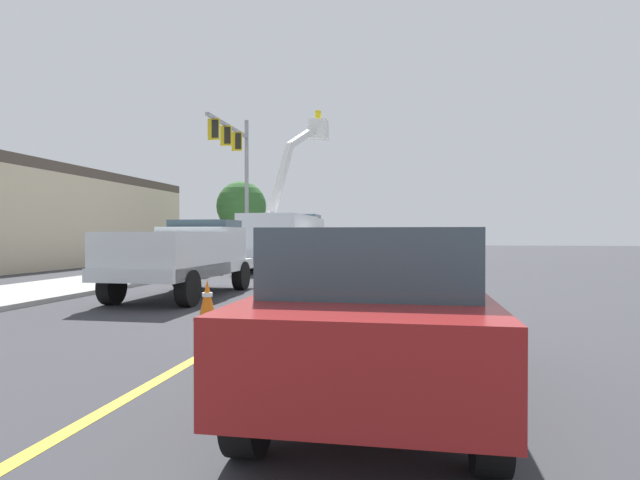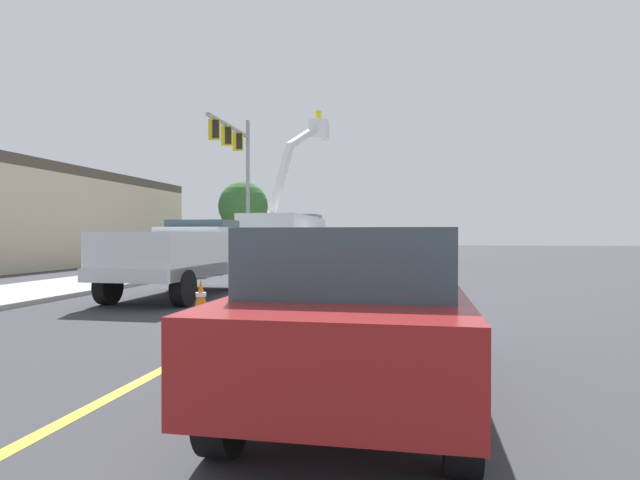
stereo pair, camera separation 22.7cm
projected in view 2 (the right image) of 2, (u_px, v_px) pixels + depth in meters
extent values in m
plane|color=#38383D|center=(347.00, 273.00, 22.40)|extent=(120.00, 120.00, 0.00)
cube|color=#9E9E99|center=(183.00, 269.00, 23.81)|extent=(60.05, 4.45, 0.12)
cube|color=yellow|center=(347.00, 273.00, 22.40)|extent=(50.00, 0.87, 0.01)
cube|color=white|center=(286.00, 250.00, 24.73)|extent=(8.23, 2.62, 0.36)
cube|color=white|center=(299.00, 234.00, 27.30)|extent=(2.66, 2.39, 1.60)
cube|color=#384C56|center=(299.00, 221.00, 27.49)|extent=(1.83, 2.13, 0.64)
cube|color=white|center=(281.00, 235.00, 23.75)|extent=(5.28, 2.57, 1.80)
cube|color=white|center=(281.00, 178.00, 22.86)|extent=(1.62, 0.88, 3.20)
cube|color=white|center=(305.00, 136.00, 24.43)|extent=(2.44, 1.21, 1.50)
cube|color=white|center=(319.00, 130.00, 25.44)|extent=(0.90, 0.90, 0.90)
cube|color=yellow|center=(319.00, 117.00, 25.43)|extent=(0.36, 0.24, 0.60)
cylinder|color=black|center=(279.00, 256.00, 27.76)|extent=(1.04, 0.35, 1.04)
cylinder|color=black|center=(321.00, 256.00, 27.34)|extent=(1.04, 0.35, 1.04)
cylinder|color=black|center=(253.00, 259.00, 23.49)|extent=(1.04, 0.35, 1.04)
cylinder|color=black|center=(302.00, 260.00, 23.07)|extent=(1.04, 0.35, 1.04)
cylinder|color=black|center=(244.00, 261.00, 22.20)|extent=(1.04, 0.35, 1.04)
cylinder|color=black|center=(295.00, 261.00, 21.78)|extent=(1.04, 0.35, 1.04)
cube|color=silver|center=(181.00, 268.00, 13.85)|extent=(5.63, 2.18, 0.30)
cube|color=silver|center=(200.00, 246.00, 15.05)|extent=(2.04, 1.96, 1.10)
cube|color=#384C56|center=(203.00, 230.00, 15.24)|extent=(1.37, 1.78, 0.56)
cube|color=silver|center=(163.00, 254.00, 12.85)|extent=(3.39, 2.15, 1.10)
cylinder|color=black|center=(179.00, 275.00, 15.84)|extent=(0.84, 0.31, 0.84)
cylinder|color=black|center=(239.00, 276.00, 15.49)|extent=(0.84, 0.31, 0.84)
cylinder|color=black|center=(108.00, 287.00, 12.21)|extent=(0.84, 0.31, 0.84)
cylinder|color=black|center=(183.00, 288.00, 11.86)|extent=(0.84, 0.31, 0.84)
cube|color=black|center=(410.00, 249.00, 30.88)|extent=(4.83, 1.97, 0.70)
cube|color=#384C56|center=(410.00, 239.00, 31.02)|extent=(3.48, 1.72, 0.60)
cylinder|color=black|center=(425.00, 258.00, 29.12)|extent=(0.68, 0.25, 0.68)
cylinder|color=black|center=(394.00, 258.00, 29.44)|extent=(0.68, 0.25, 0.68)
cylinder|color=black|center=(424.00, 256.00, 32.33)|extent=(0.68, 0.25, 0.68)
cylinder|color=black|center=(396.00, 255.00, 32.65)|extent=(0.68, 0.25, 0.68)
cube|color=maroon|center=(362.00, 318.00, 5.32)|extent=(4.83, 1.97, 0.70)
cube|color=#384C56|center=(364.00, 258.00, 5.46)|extent=(3.48, 1.72, 0.60)
cylinder|color=black|center=(461.00, 425.00, 3.56)|extent=(0.68, 0.25, 0.68)
cylinder|color=black|center=(224.00, 409.00, 3.88)|extent=(0.68, 0.25, 0.68)
cylinder|color=black|center=(441.00, 335.00, 6.76)|extent=(0.68, 0.25, 0.68)
cylinder|color=black|center=(312.00, 330.00, 7.08)|extent=(0.68, 0.25, 0.68)
cube|color=black|center=(201.00, 318.00, 10.08)|extent=(0.40, 0.40, 0.04)
cone|color=orange|center=(201.00, 298.00, 10.08)|extent=(0.32, 0.32, 0.73)
cylinder|color=white|center=(201.00, 294.00, 10.08)|extent=(0.20, 0.20, 0.08)
cube|color=black|center=(302.00, 279.00, 19.02)|extent=(0.40, 0.40, 0.04)
cone|color=orange|center=(302.00, 267.00, 19.01)|extent=(0.32, 0.32, 0.81)
cylinder|color=white|center=(302.00, 265.00, 19.01)|extent=(0.20, 0.20, 0.08)
cube|color=black|center=(342.00, 265.00, 28.06)|extent=(0.40, 0.40, 0.04)
cone|color=orange|center=(342.00, 258.00, 28.06)|extent=(0.32, 0.32, 0.72)
cylinder|color=white|center=(342.00, 256.00, 28.06)|extent=(0.20, 0.20, 0.08)
cylinder|color=gray|center=(248.00, 192.00, 29.73)|extent=(0.22, 0.22, 8.14)
cube|color=gray|center=(230.00, 127.00, 26.86)|extent=(5.78, 0.24, 0.16)
cube|color=gold|center=(238.00, 142.00, 28.09)|extent=(0.13, 0.56, 1.00)
cube|color=black|center=(240.00, 141.00, 28.07)|extent=(0.20, 0.32, 0.84)
cube|color=gold|center=(227.00, 136.00, 26.46)|extent=(0.13, 0.56, 1.00)
cube|color=black|center=(229.00, 136.00, 26.44)|extent=(0.20, 0.32, 0.84)
cube|color=gold|center=(214.00, 129.00, 24.84)|extent=(0.13, 0.56, 1.00)
cube|color=black|center=(216.00, 129.00, 24.82)|extent=(0.20, 0.32, 0.84)
cube|color=beige|center=(35.00, 223.00, 28.49)|extent=(18.57, 8.57, 4.54)
cube|color=#4C4238|center=(35.00, 177.00, 28.47)|extent=(18.57, 8.57, 0.50)
cylinder|color=brown|center=(243.00, 241.00, 34.53)|extent=(0.32, 0.32, 2.39)
sphere|color=#33662D|center=(243.00, 206.00, 34.51)|extent=(3.27, 3.27, 3.27)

